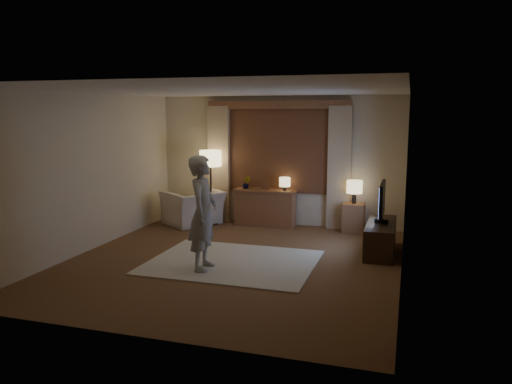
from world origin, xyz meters
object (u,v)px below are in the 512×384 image
at_px(side_table, 354,218).
at_px(person, 203,213).
at_px(armchair, 194,208).
at_px(sideboard, 265,209).
at_px(tv_stand, 381,238).

xyz_separation_m(side_table, person, (-1.83, -2.97, 0.57)).
height_order(armchair, side_table, armchair).
relative_size(sideboard, tv_stand, 0.86).
height_order(armchair, tv_stand, armchair).
bearing_deg(tv_stand, side_table, 114.27).
bearing_deg(sideboard, armchair, -167.24).
bearing_deg(tv_stand, armchair, 165.11).
height_order(sideboard, person, person).
relative_size(side_table, tv_stand, 0.40).
height_order(sideboard, side_table, sideboard).
xyz_separation_m(sideboard, tv_stand, (2.35, -1.33, -0.10)).
height_order(armchair, person, person).
bearing_deg(armchair, tv_stand, 108.17).
distance_m(armchair, person, 3.07).
relative_size(armchair, person, 0.64).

